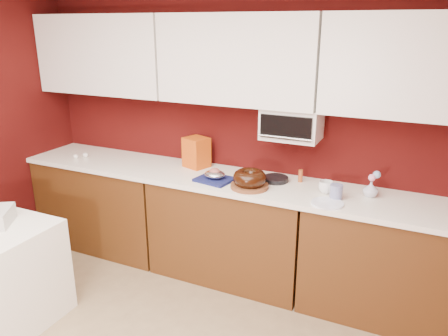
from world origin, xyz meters
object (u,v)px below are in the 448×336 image
Objects in this scene: pandoro_box at (196,152)px; flower_vase at (371,188)px; coffee_mug at (326,186)px; foil_ham_nest at (215,174)px; toaster_oven at (292,123)px; bundt_cake at (250,178)px; blue_jar at (336,192)px.

pandoro_box reaches higher than flower_vase.
pandoro_box is 1.20m from coffee_mug.
foil_ham_nest is 1.32× the size of flower_vase.
toaster_oven is at bearing 26.13° from foil_ham_nest.
coffee_mug is at bearing -24.35° from toaster_oven.
bundt_cake is at bearing -5.19° from pandoro_box.
foil_ham_nest is at bearing -178.52° from blue_jar.
pandoro_box is (-0.86, -0.01, -0.34)m from toaster_oven.
toaster_oven is at bearing 172.52° from flower_vase.
blue_jar is (0.66, 0.05, -0.02)m from bundt_cake.
flower_vase is (0.88, 0.21, -0.01)m from bundt_cake.
coffee_mug is at bearing 12.71° from pandoro_box.
toaster_oven reaches higher than foil_ham_nest.
bundt_cake is at bearing -165.57° from coffee_mug.
coffee_mug and blue_jar have the same top height.
coffee_mug is at bearing 14.43° from bundt_cake.
toaster_oven reaches higher than flower_vase.
coffee_mug is at bearing 135.57° from blue_jar.
blue_jar is at bearing 1.48° from foil_ham_nest.
pandoro_box reaches higher than foil_ham_nest.
coffee_mug is (0.33, -0.15, -0.42)m from toaster_oven.
pandoro_box is 2.03× the size of flower_vase.
bundt_cake is 0.66m from blue_jar.
coffee_mug is 0.85× the size of flower_vase.
coffee_mug is 0.13m from blue_jar.
pandoro_box is at bearing 177.02° from flower_vase.
coffee_mug is (1.19, -0.14, -0.08)m from pandoro_box.
bundt_cake is at bearing -127.74° from toaster_oven.
pandoro_box is at bearing -179.55° from toaster_oven.
flower_vase is at bearing 35.55° from blue_jar.
foil_ham_nest is 1.56× the size of coffee_mug.
pandoro_box is (-0.31, 0.26, 0.08)m from foil_ham_nest.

